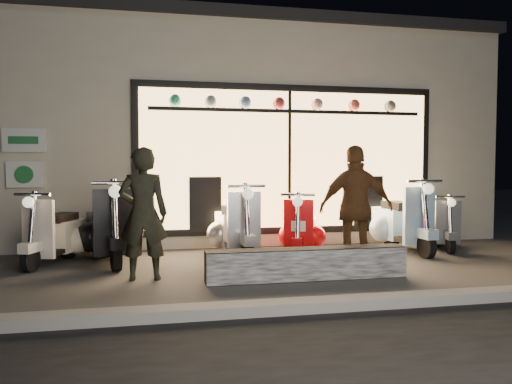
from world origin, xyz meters
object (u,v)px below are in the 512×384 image
graffiti_barrier (307,264)px  scooter_red (301,231)px  man (143,214)px  woman (356,208)px  scooter_silver (235,228)px

graffiti_barrier → scooter_red: (0.42, 1.63, 0.20)m
man → woman: woman is taller
scooter_silver → scooter_red: (1.03, -0.23, -0.05)m
scooter_silver → man: (-1.41, -1.46, 0.39)m
graffiti_barrier → woman: bearing=25.9°
scooter_silver → woman: (1.44, -1.45, 0.41)m
scooter_silver → man: man is taller
scooter_silver → scooter_red: size_ratio=1.14×
man → woman: (2.85, 0.00, 0.02)m
scooter_red → man: man is taller
scooter_red → woman: woman is taller
man → scooter_red: bearing=-149.9°
graffiti_barrier → woman: woman is taller
scooter_red → man: bearing=-132.0°
scooter_red → man: size_ratio=0.82×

